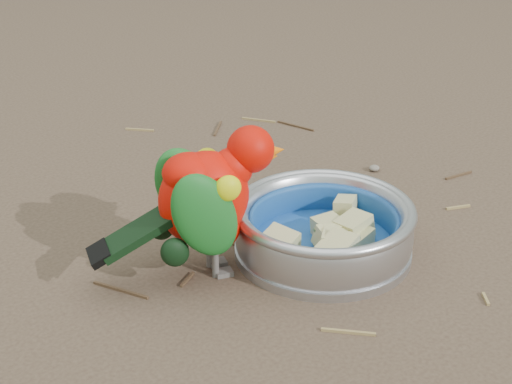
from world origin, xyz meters
TOP-DOWN VIEW (x-y plane):
  - ground at (0.00, 0.00)m, footprint 60.00×60.00m
  - food_bowl at (0.11, -0.03)m, footprint 0.20×0.20m
  - bowl_wall at (0.11, -0.03)m, footprint 0.20×0.20m
  - fruit_wedges at (0.11, -0.03)m, footprint 0.12×0.12m
  - lory_parrot at (-0.02, 0.02)m, footprint 0.21×0.15m
  - ground_debris at (0.02, 0.05)m, footprint 0.90×0.80m

SIDE VIEW (x-z plane):
  - ground at x=0.00m, z-range 0.00..0.00m
  - ground_debris at x=0.02m, z-range 0.00..0.01m
  - food_bowl at x=0.11m, z-range 0.00..0.02m
  - fruit_wedges at x=0.11m, z-range 0.02..0.05m
  - bowl_wall at x=0.11m, z-range 0.02..0.06m
  - lory_parrot at x=-0.02m, z-range 0.00..0.16m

